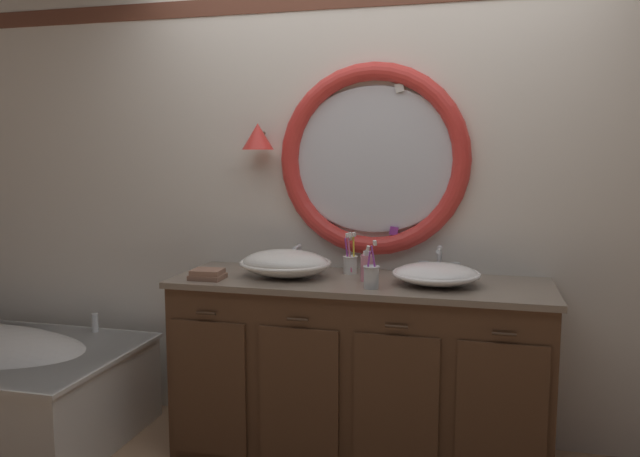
# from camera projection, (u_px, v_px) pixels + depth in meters

# --- Properties ---
(back_wall_assembly) EXTENTS (6.40, 0.26, 2.60)m
(back_wall_assembly) POSITION_uv_depth(u_px,v_px,m) (370.00, 192.00, 3.32)
(back_wall_assembly) COLOR silver
(back_wall_assembly) RESTS_ON ground_plane
(vanity_counter) EXTENTS (1.85, 0.63, 0.91)m
(vanity_counter) POSITION_uv_depth(u_px,v_px,m) (359.00, 368.00, 3.11)
(vanity_counter) COLOR brown
(vanity_counter) RESTS_ON ground_plane
(sink_basin_left) EXTENTS (0.46, 0.46, 0.14)m
(sink_basin_left) POSITION_uv_depth(u_px,v_px,m) (285.00, 263.00, 3.11)
(sink_basin_left) COLOR white
(sink_basin_left) RESTS_ON vanity_counter
(sink_basin_right) EXTENTS (0.42, 0.42, 0.10)m
(sink_basin_right) POSITION_uv_depth(u_px,v_px,m) (436.00, 274.00, 2.93)
(sink_basin_right) COLOR white
(sink_basin_right) RESTS_ON vanity_counter
(faucet_set_left) EXTENTS (0.22, 0.12, 0.13)m
(faucet_set_left) POSITION_uv_depth(u_px,v_px,m) (299.00, 259.00, 3.35)
(faucet_set_left) COLOR silver
(faucet_set_left) RESTS_ON vanity_counter
(faucet_set_right) EXTENTS (0.21, 0.15, 0.15)m
(faucet_set_right) POSITION_uv_depth(u_px,v_px,m) (439.00, 263.00, 3.15)
(faucet_set_right) COLOR silver
(faucet_set_right) RESTS_ON vanity_counter
(toothbrush_holder_left) EXTENTS (0.08, 0.08, 0.22)m
(toothbrush_holder_left) POSITION_uv_depth(u_px,v_px,m) (350.00, 262.00, 3.20)
(toothbrush_holder_left) COLOR white
(toothbrush_holder_left) RESTS_ON vanity_counter
(toothbrush_holder_right) EXTENTS (0.08, 0.08, 0.23)m
(toothbrush_holder_right) POSITION_uv_depth(u_px,v_px,m) (371.00, 276.00, 2.86)
(toothbrush_holder_right) COLOR silver
(toothbrush_holder_right) RESTS_ON vanity_counter
(soap_dispenser) EXTENTS (0.06, 0.07, 0.16)m
(soap_dispenser) POSITION_uv_depth(u_px,v_px,m) (367.00, 267.00, 3.01)
(soap_dispenser) COLOR pink
(soap_dispenser) RESTS_ON vanity_counter
(folded_hand_towel) EXTENTS (0.16, 0.13, 0.05)m
(folded_hand_towel) POSITION_uv_depth(u_px,v_px,m) (208.00, 274.00, 3.07)
(folded_hand_towel) COLOR #936B56
(folded_hand_towel) RESTS_ON vanity_counter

